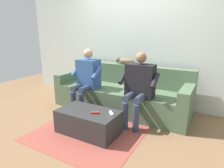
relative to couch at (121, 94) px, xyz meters
The scene contains 10 objects.
ground_plane 0.81m from the couch, 90.00° to the left, with size 8.00×8.00×0.00m, color #846042.
back_wall 1.12m from the couch, 90.00° to the right, with size 5.59×0.06×2.55m, color silver.
couch is the anchor object (origin of this frame).
coffee_table 1.10m from the couch, 90.00° to the left, with size 0.90×0.51×0.35m.
person_left_seated 0.76m from the couch, 140.27° to the left, with size 0.60×0.53×1.17m.
person_right_seated 0.75m from the couch, 38.51° to the left, with size 0.53×0.56×1.17m.
cat_on_backrest 0.67m from the couch, 76.15° to the right, with size 0.57×0.13×0.14m.
remote_red 1.14m from the couch, 97.39° to the left, with size 0.11×0.04×0.03m, color #B73333.
remote_white 1.08m from the couch, 108.93° to the left, with size 0.14×0.04×0.02m, color white.
floor_rug 1.03m from the couch, 90.00° to the left, with size 1.56×1.62×0.01m, color #9E473D.
Camera 1 is at (-1.59, 3.04, 1.47)m, focal length 30.76 mm.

